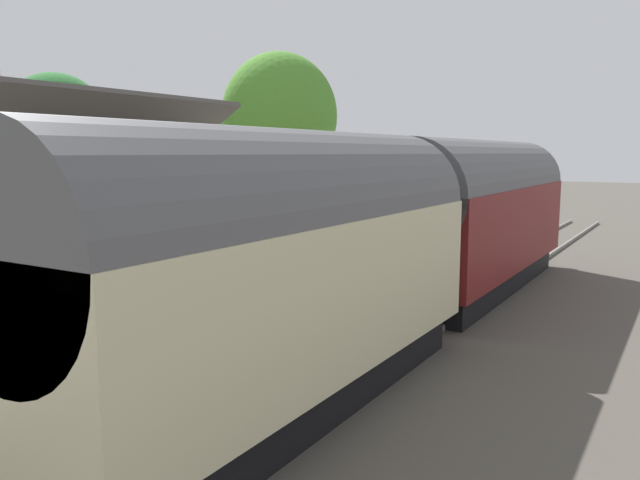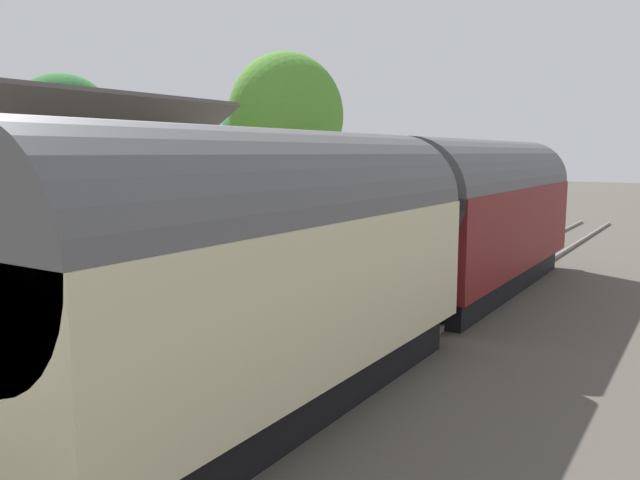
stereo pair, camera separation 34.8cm
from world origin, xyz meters
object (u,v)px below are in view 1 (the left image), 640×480
object	(u,v)px
bench_by_lamp	(277,249)
planter_edge_far	(258,238)
tree_distant	(255,144)
planter_bench_right	(310,243)
station_sign_board	(361,222)
bench_platform_end	(392,223)
tree_far_left	(280,116)
bench_mid_platform	(337,236)
train	(414,231)
planter_bench_left	(356,246)
station_building	(66,231)
tree_behind_building	(56,116)

from	to	relation	value
bench_by_lamp	planter_edge_far	bearing A→B (deg)	48.67
tree_distant	planter_edge_far	bearing A→B (deg)	-142.51
bench_by_lamp	planter_bench_right	world-z (taller)	bench_by_lamp
planter_bench_right	bench_by_lamp	bearing A→B (deg)	-177.39
planter_bench_right	station_sign_board	size ratio (longest dim) A/B	0.51
bench_platform_end	tree_far_left	bearing A→B (deg)	89.46
bench_mid_platform	planter_edge_far	distance (m)	2.52
train	planter_bench_left	distance (m)	4.21
train	tree_distant	world-z (taller)	tree_distant
planter_edge_far	planter_bench_right	size ratio (longest dim) A/B	1.01
train	tree_distant	distance (m)	16.75
planter_bench_left	tree_far_left	bearing A→B (deg)	49.31
bench_platform_end	tree_distant	xyz separation A→B (m)	(2.42, 8.27, 3.04)
station_building	tree_distant	xyz separation A→B (m)	(15.77, 7.19, 1.98)
planter_edge_far	tree_far_left	size ratio (longest dim) A/B	0.10
tree_far_left	tree_distant	bearing A→B (deg)	52.96
bench_platform_end	planter_edge_far	size ratio (longest dim) A/B	1.76
train	tree_behind_building	bearing A→B (deg)	83.78
bench_by_lamp	planter_bench_right	distance (m)	1.81
station_building	planter_edge_far	world-z (taller)	station_building
bench_mid_platform	planter_bench_right	world-z (taller)	bench_mid_platform
bench_by_lamp	bench_mid_platform	size ratio (longest dim) A/B	1.00
train	tree_behind_building	world-z (taller)	tree_behind_building
planter_bench_left	train	bearing A→B (deg)	-133.62
station_building	bench_platform_end	world-z (taller)	station_building
station_building	tree_behind_building	xyz separation A→B (m)	(6.56, 9.13, 2.89)
station_building	tree_behind_building	bearing A→B (deg)	54.30
train	bench_mid_platform	size ratio (longest dim) A/B	13.95
planter_edge_far	station_sign_board	size ratio (longest dim) A/B	0.51
train	station_sign_board	bearing A→B (deg)	46.99
bench_by_lamp	tree_behind_building	size ratio (longest dim) A/B	0.21
bench_by_lamp	bench_platform_end	bearing A→B (deg)	-0.08
station_building	train	bearing A→B (deg)	-47.56
bench_by_lamp	tree_distant	world-z (taller)	tree_distant
planter_edge_far	tree_far_left	world-z (taller)	tree_far_left
tree_far_left	bench_platform_end	bearing A→B (deg)	-90.54
planter_bench_left	tree_distant	bearing A→B (deg)	50.46
tree_distant	tree_far_left	distance (m)	4.09
tree_behind_building	tree_distant	size ratio (longest dim) A/B	1.06
station_sign_board	tree_distant	world-z (taller)	tree_distant
station_building	bench_platform_end	size ratio (longest dim) A/B	4.20
planter_bench_left	tree_behind_building	distance (m)	12.33
planter_bench_left	station_sign_board	distance (m)	0.93
bench_by_lamp	planter_edge_far	distance (m)	2.61
tree_behind_building	bench_platform_end	bearing A→B (deg)	-56.37
station_building	tree_far_left	xyz separation A→B (m)	(13.40, 4.04, 3.07)
station_building	bench_mid_platform	size ratio (longest dim) A/B	4.21
planter_edge_far	planter_bench_left	bearing A→B (deg)	-86.06
station_building	bench_mid_platform	xyz separation A→B (m)	(9.20, -1.03, -1.06)
planter_bench_left	tree_distant	xyz separation A→B (m)	(7.97, 9.66, 3.08)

